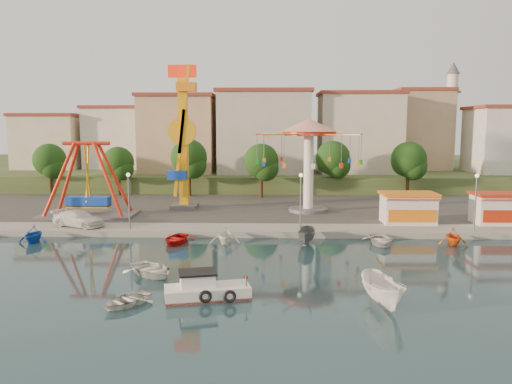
{
  "coord_description": "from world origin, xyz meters",
  "views": [
    {
      "loc": [
        5.09,
        -32.67,
        10.07
      ],
      "look_at": [
        3.84,
        14.0,
        4.0
      ],
      "focal_mm": 35.0,
      "sensor_mm": 36.0,
      "label": 1
    }
  ],
  "objects_px": {
    "kamikaze_tower": "(184,140)",
    "wave_swinger": "(309,144)",
    "skiff": "(383,291)",
    "cabin_motorboat": "(205,291)",
    "rowboat_a": "(152,269)",
    "van": "(79,219)",
    "pirate_ship_ride": "(88,181)"
  },
  "relations": [
    {
      "from": "kamikaze_tower",
      "to": "wave_swinger",
      "type": "xyz_separation_m",
      "value": [
        14.28,
        -1.63,
        -0.41
      ]
    },
    {
      "from": "kamikaze_tower",
      "to": "wave_swinger",
      "type": "relative_size",
      "value": 1.42
    },
    {
      "from": "skiff",
      "to": "cabin_motorboat",
      "type": "bearing_deg",
      "value": 165.31
    },
    {
      "from": "kamikaze_tower",
      "to": "wave_swinger",
      "type": "distance_m",
      "value": 14.38
    },
    {
      "from": "kamikaze_tower",
      "to": "rowboat_a",
      "type": "bearing_deg",
      "value": -85.68
    },
    {
      "from": "wave_swinger",
      "to": "van",
      "type": "xyz_separation_m",
      "value": [
        -22.72,
        -9.11,
        -6.83
      ]
    },
    {
      "from": "rowboat_a",
      "to": "van",
      "type": "height_order",
      "value": "van"
    },
    {
      "from": "wave_swinger",
      "to": "van",
      "type": "distance_m",
      "value": 25.41
    },
    {
      "from": "cabin_motorboat",
      "to": "pirate_ship_ride",
      "type": "bearing_deg",
      "value": 109.51
    },
    {
      "from": "kamikaze_tower",
      "to": "van",
      "type": "bearing_deg",
      "value": -128.14
    },
    {
      "from": "wave_swinger",
      "to": "van",
      "type": "bearing_deg",
      "value": -158.15
    },
    {
      "from": "pirate_ship_ride",
      "to": "skiff",
      "type": "xyz_separation_m",
      "value": [
        25.82,
        -25.02,
        -3.51
      ]
    },
    {
      "from": "van",
      "to": "cabin_motorboat",
      "type": "bearing_deg",
      "value": -119.6
    },
    {
      "from": "kamikaze_tower",
      "to": "rowboat_a",
      "type": "distance_m",
      "value": 25.89
    },
    {
      "from": "skiff",
      "to": "van",
      "type": "distance_m",
      "value": 31.43
    },
    {
      "from": "skiff",
      "to": "van",
      "type": "xyz_separation_m",
      "value": [
        -24.77,
        19.34,
        0.48
      ]
    },
    {
      "from": "kamikaze_tower",
      "to": "pirate_ship_ride",
      "type": "bearing_deg",
      "value": -151.93
    },
    {
      "from": "wave_swinger",
      "to": "kamikaze_tower",
      "type": "bearing_deg",
      "value": 173.48
    },
    {
      "from": "rowboat_a",
      "to": "van",
      "type": "distance_m",
      "value": 17.2
    },
    {
      "from": "kamikaze_tower",
      "to": "skiff",
      "type": "relative_size",
      "value": 3.6
    },
    {
      "from": "van",
      "to": "pirate_ship_ride",
      "type": "bearing_deg",
      "value": 32.34
    },
    {
      "from": "van",
      "to": "skiff",
      "type": "bearing_deg",
      "value": -106.16
    },
    {
      "from": "pirate_ship_ride",
      "to": "cabin_motorboat",
      "type": "distance_m",
      "value": 28.84
    },
    {
      "from": "kamikaze_tower",
      "to": "van",
      "type": "distance_m",
      "value": 15.46
    },
    {
      "from": "skiff",
      "to": "van",
      "type": "bearing_deg",
      "value": 133.46
    },
    {
      "from": "pirate_ship_ride",
      "to": "cabin_motorboat",
      "type": "bearing_deg",
      "value": -56.88
    },
    {
      "from": "pirate_ship_ride",
      "to": "wave_swinger",
      "type": "relative_size",
      "value": 0.86
    },
    {
      "from": "pirate_ship_ride",
      "to": "wave_swinger",
      "type": "height_order",
      "value": "wave_swinger"
    },
    {
      "from": "cabin_motorboat",
      "to": "kamikaze_tower",
      "type": "bearing_deg",
      "value": 88.3
    },
    {
      "from": "wave_swinger",
      "to": "pirate_ship_ride",
      "type": "bearing_deg",
      "value": -171.79
    },
    {
      "from": "rowboat_a",
      "to": "cabin_motorboat",
      "type": "bearing_deg",
      "value": -90.23
    },
    {
      "from": "kamikaze_tower",
      "to": "skiff",
      "type": "xyz_separation_m",
      "value": [
        16.33,
        -30.09,
        -7.72
      ]
    }
  ]
}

